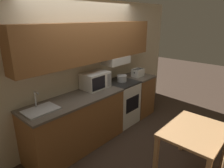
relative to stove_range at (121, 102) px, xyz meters
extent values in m
plane|color=#3D2D23|center=(-0.62, 0.31, -0.47)|extent=(16.00, 16.00, 0.00)
cube|color=beige|center=(-0.62, 0.34, 0.81)|extent=(5.43, 0.05, 2.55)
cube|color=brown|center=(-0.62, 0.15, 1.33)|extent=(3.03, 0.32, 0.69)
cube|color=white|center=(0.00, 0.15, 0.91)|extent=(0.58, 0.34, 0.16)
cube|color=brown|center=(-1.23, 0.00, -0.02)|extent=(1.82, 0.64, 0.90)
cube|color=brown|center=(-1.23, 0.00, 0.45)|extent=(1.84, 0.66, 0.04)
cube|color=brown|center=(0.61, 0.00, -0.02)|extent=(0.57, 0.64, 0.90)
cube|color=brown|center=(0.61, 0.00, 0.45)|extent=(0.59, 0.66, 0.04)
cube|color=white|center=(0.00, 0.00, -0.02)|extent=(0.61, 0.63, 0.91)
cube|color=black|center=(0.00, 0.00, 0.45)|extent=(0.61, 0.63, 0.03)
cube|color=black|center=(0.00, -0.32, 0.05)|extent=(0.43, 0.01, 0.32)
cylinder|color=black|center=(-0.14, -0.12, 0.46)|extent=(0.09, 0.09, 0.01)
cylinder|color=black|center=(0.14, -0.12, 0.46)|extent=(0.09, 0.09, 0.01)
cylinder|color=black|center=(-0.14, 0.13, 0.46)|extent=(0.09, 0.09, 0.01)
cylinder|color=black|center=(0.14, 0.13, 0.46)|extent=(0.09, 0.09, 0.01)
cylinder|color=#B7BABF|center=(0.03, 0.01, 0.53)|extent=(0.21, 0.21, 0.13)
torus|color=#B7BABF|center=(0.03, 0.01, 0.60)|extent=(0.22, 0.22, 0.01)
cylinder|color=#B7BABF|center=(-0.10, 0.01, 0.57)|extent=(0.05, 0.01, 0.01)
cylinder|color=#B7BABF|center=(0.15, 0.01, 0.57)|extent=(0.05, 0.01, 0.01)
cube|color=white|center=(-0.63, 0.12, 0.62)|extent=(0.52, 0.36, 0.31)
cube|color=black|center=(-0.72, -0.06, 0.62)|extent=(0.32, 0.01, 0.24)
cube|color=gray|center=(-0.44, -0.06, 0.62)|extent=(0.09, 0.01, 0.24)
cube|color=white|center=(0.56, -0.03, 0.56)|extent=(0.26, 0.20, 0.18)
cube|color=black|center=(0.42, -0.03, 0.58)|extent=(0.01, 0.02, 0.02)
cube|color=black|center=(0.46, -0.03, 0.64)|extent=(0.04, 0.14, 0.01)
cube|color=black|center=(0.53, -0.03, 0.64)|extent=(0.04, 0.14, 0.01)
cube|color=black|center=(0.59, -0.03, 0.64)|extent=(0.04, 0.14, 0.01)
cube|color=black|center=(0.65, -0.03, 0.64)|extent=(0.04, 0.14, 0.01)
cube|color=#B7BABF|center=(-1.85, 0.00, 0.48)|extent=(0.49, 0.34, 0.02)
cube|color=#4C4F54|center=(-1.85, -0.02, 0.48)|extent=(0.41, 0.25, 0.01)
cylinder|color=#B7BABF|center=(-1.85, 0.12, 0.61)|extent=(0.02, 0.02, 0.24)
cylinder|color=#B7BABF|center=(-1.85, 0.06, 0.73)|extent=(0.02, 0.12, 0.02)
cube|color=tan|center=(-0.52, -1.78, 0.25)|extent=(0.97, 0.75, 0.04)
cube|color=tan|center=(-0.97, -1.44, -0.12)|extent=(0.06, 0.06, 0.70)
cube|color=tan|center=(-0.07, -1.44, -0.12)|extent=(0.06, 0.06, 0.70)
cylinder|color=tan|center=(-1.00, -2.26, 0.23)|extent=(0.04, 0.04, 0.48)
camera|label=1|loc=(-3.11, -2.53, 1.77)|focal=32.00mm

